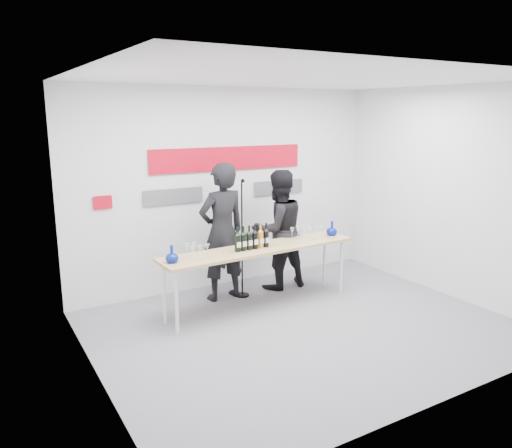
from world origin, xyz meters
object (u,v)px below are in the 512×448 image
object	(u,v)px
tasting_table	(260,252)
mic_stand	(242,261)
presenter_left	(222,232)
presenter_right	(278,230)

from	to	relation	value
tasting_table	mic_stand	bearing A→B (deg)	88.36
presenter_left	mic_stand	bearing A→B (deg)	161.60
presenter_left	mic_stand	xyz separation A→B (m)	(0.28, -0.07, -0.45)
mic_stand	tasting_table	bearing A→B (deg)	-85.54
presenter_right	mic_stand	size ratio (longest dim) A/B	1.05
presenter_left	presenter_right	distance (m)	0.94
tasting_table	presenter_right	size ratio (longest dim) A/B	1.57
mic_stand	presenter_left	bearing A→B (deg)	169.71
tasting_table	mic_stand	xyz separation A→B (m)	(-0.01, 0.48, -0.26)
mic_stand	presenter_right	bearing A→B (deg)	9.73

